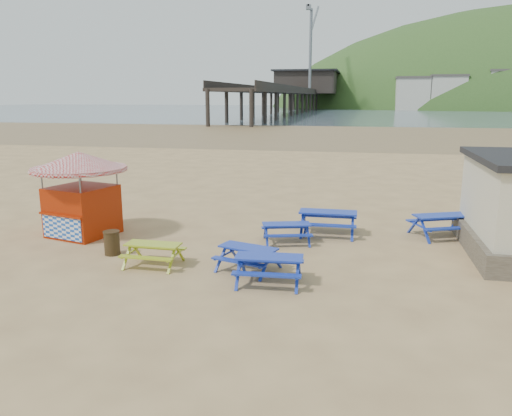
% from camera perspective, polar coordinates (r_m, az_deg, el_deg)
% --- Properties ---
extents(ground, '(400.00, 400.00, 0.00)m').
position_cam_1_polar(ground, '(16.68, -0.17, -4.50)').
color(ground, tan).
rests_on(ground, ground).
extents(wet_sand, '(400.00, 400.00, 0.00)m').
position_cam_1_polar(wet_sand, '(70.85, 9.19, 8.50)').
color(wet_sand, olive).
rests_on(wet_sand, ground).
extents(sea, '(400.00, 400.00, 0.00)m').
position_cam_1_polar(sea, '(185.69, 10.97, 10.90)').
color(sea, '#435460').
rests_on(sea, ground).
extents(picnic_table_blue_a, '(1.92, 1.70, 0.68)m').
position_cam_1_polar(picnic_table_blue_a, '(17.13, 3.49, -2.88)').
color(picnic_table_blue_a, navy).
rests_on(picnic_table_blue_a, ground).
extents(picnic_table_blue_b, '(2.07, 1.67, 0.86)m').
position_cam_1_polar(picnic_table_blue_b, '(18.29, 8.19, -1.68)').
color(picnic_table_blue_b, navy).
rests_on(picnic_table_blue_b, ground).
extents(picnic_table_blue_c, '(2.38, 2.18, 0.81)m').
position_cam_1_polar(picnic_table_blue_c, '(18.97, 20.36, -1.93)').
color(picnic_table_blue_c, navy).
rests_on(picnic_table_blue_c, ground).
extents(picnic_table_blue_d, '(2.00, 1.78, 0.70)m').
position_cam_1_polar(picnic_table_blue_d, '(14.44, -0.89, -5.79)').
color(picnic_table_blue_d, navy).
rests_on(picnic_table_blue_d, ground).
extents(picnic_table_blue_e, '(1.89, 1.56, 0.75)m').
position_cam_1_polar(picnic_table_blue_e, '(13.48, 1.50, -7.04)').
color(picnic_table_blue_e, navy).
rests_on(picnic_table_blue_e, ground).
extents(picnic_table_yellow, '(1.64, 1.33, 0.68)m').
position_cam_1_polar(picnic_table_yellow, '(15.15, -11.63, -5.22)').
color(picnic_table_yellow, '#85B01C').
rests_on(picnic_table_yellow, ground).
extents(ice_cream_kiosk, '(4.13, 4.13, 3.03)m').
position_cam_1_polar(ice_cream_kiosk, '(18.81, -19.43, 2.71)').
color(ice_cream_kiosk, '#961F04').
rests_on(ice_cream_kiosk, ground).
extents(litter_bin, '(0.52, 0.52, 0.77)m').
position_cam_1_polar(litter_bin, '(16.47, -16.14, -3.82)').
color(litter_bin, '#3E3116').
rests_on(litter_bin, ground).
extents(pier, '(24.00, 220.00, 39.29)m').
position_cam_1_polar(pier, '(195.00, 5.66, 12.74)').
color(pier, black).
rests_on(pier, ground).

